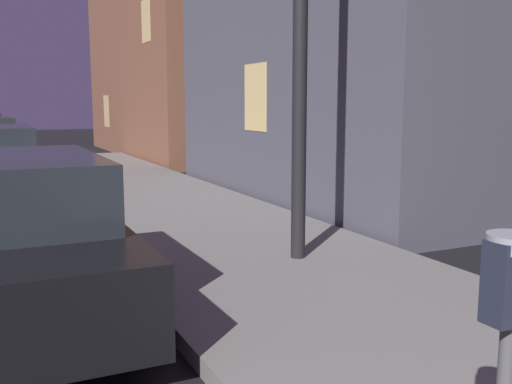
% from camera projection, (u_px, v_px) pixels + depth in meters
% --- Properties ---
extents(parking_meter, '(0.19, 0.19, 1.27)m').
position_uv_depth(parking_meter, '(509.00, 318.00, 2.09)').
color(parking_meter, '#59595B').
rests_on(parking_meter, sidewalk).
extents(car_black, '(2.08, 4.29, 1.43)m').
position_uv_depth(car_black, '(1.00, 237.00, 5.11)').
color(car_black, black).
rests_on(car_black, ground).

